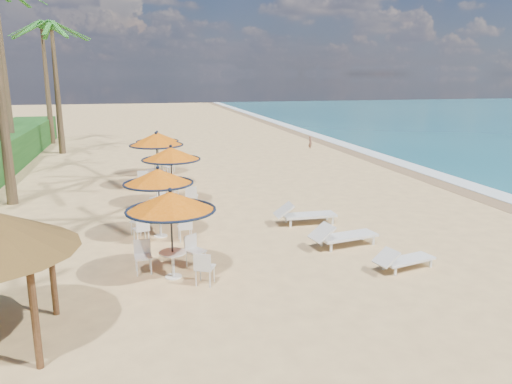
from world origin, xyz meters
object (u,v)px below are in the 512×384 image
lounger_near (403,259)px  lounger_mid (341,235)px  station_0 (172,212)px  station_2 (171,161)px  station_4 (159,142)px  station_1 (158,185)px  lounger_far (303,214)px  station_3 (155,145)px

lounger_near → lounger_mid: size_ratio=0.83×
station_0 → station_2: station_2 is taller
station_4 → lounger_near: bearing=-69.7°
lounger_mid → station_0: bearing=-177.6°
station_0 → station_2: size_ratio=0.98×
station_0 → lounger_mid: (5.13, 1.12, -1.38)m
lounger_mid → lounger_near: bearing=-78.2°
station_1 → lounger_far: bearing=2.5°
station_2 → station_3: bearing=97.4°
station_2 → lounger_mid: size_ratio=1.09×
station_2 → station_3: 3.47m
station_2 → station_4: (-0.14, 6.61, -0.11)m
station_2 → lounger_mid: station_2 is taller
station_0 → station_3: size_ratio=0.92×
station_3 → lounger_far: (4.65, -7.22, -1.60)m
station_0 → station_3: station_3 is taller
station_4 → lounger_near: size_ratio=1.22×
station_4 → lounger_mid: bearing=-70.0°
station_3 → station_2: bearing=-82.6°
station_4 → lounger_near: station_4 is taller
station_0 → lounger_far: (4.78, 3.63, -1.38)m
station_0 → station_2: 7.44m
station_1 → station_2: 4.07m
station_2 → station_4: 6.62m
station_3 → station_0: bearing=-90.6°
lounger_mid → station_2: bearing=116.0°
station_3 → lounger_far: bearing=-57.2°
lounger_mid → lounger_far: 2.54m
station_2 → lounger_near: (5.41, -8.41, -1.48)m
lounger_near → station_1: bearing=131.1°
lounger_near → lounger_far: 4.78m
station_2 → station_4: station_2 is taller
station_1 → station_2: (0.75, 4.00, 0.08)m
lounger_mid → station_1: bearing=146.7°
station_2 → lounger_mid: (4.56, -6.29, -1.42)m
station_1 → station_3: size_ratio=0.90×
station_2 → station_0: bearing=-94.4°
lounger_near → station_3: bearing=103.0°
station_0 → lounger_far: station_0 is taller
station_1 → station_4: bearing=86.7°
station_1 → station_3: 7.45m
station_1 → station_4: station_1 is taller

